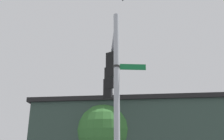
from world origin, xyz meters
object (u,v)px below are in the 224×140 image
Objects in this scene: traffic_light_mid_inner at (111,78)px; traffic_light_mid_outer at (109,89)px; traffic_light_nearest_pole at (113,65)px; street_name_sign at (126,67)px.

traffic_light_mid_inner is 1.00× the size of traffic_light_mid_outer.
traffic_light_nearest_pole and traffic_light_mid_inner have the same top height.
traffic_light_mid_inner is at bearing 125.59° from traffic_light_nearest_pole.
traffic_light_mid_outer is at bearing 128.77° from street_name_sign.
street_name_sign is (2.67, -3.15, -0.92)m from traffic_light_mid_inner.
street_name_sign is (1.55, -1.59, -0.92)m from traffic_light_nearest_pole.
traffic_light_mid_outer is at bearing 125.59° from traffic_light_nearest_pole.
street_name_sign is at bearing -45.68° from traffic_light_nearest_pole.
traffic_light_nearest_pole is at bearing -54.41° from traffic_light_mid_inner.
traffic_light_mid_outer is at bearing 125.59° from traffic_light_mid_inner.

